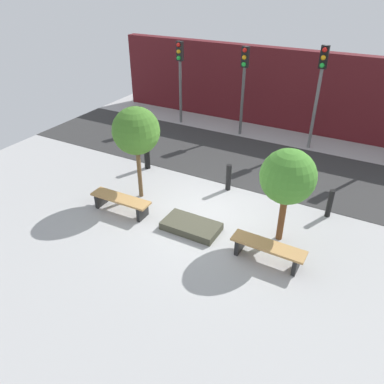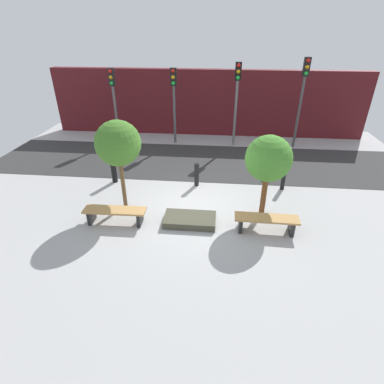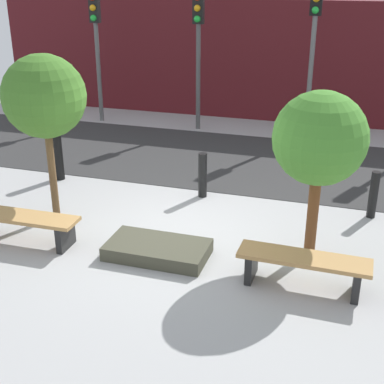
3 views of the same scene
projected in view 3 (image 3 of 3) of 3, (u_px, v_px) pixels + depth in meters
ground_plane at (174, 235)px, 8.83m from camera, size 18.00×18.00×0.00m
road_strip at (230, 160)px, 12.30m from camera, size 18.00×3.97×0.01m
building_facade at (264, 61)px, 15.12m from camera, size 16.20×0.50×3.31m
bench_left at (23, 222)px, 8.49m from camera, size 1.84×0.50×0.47m
bench_right at (303, 265)px, 7.27m from camera, size 1.80×0.50×0.47m
planter_bed at (158, 250)px, 8.15m from camera, size 1.54×0.84×0.21m
tree_behind_left_bench at (44, 97)px, 8.65m from camera, size 1.37×1.37×2.84m
tree_behind_right_bench at (320, 140)px, 7.55m from camera, size 1.36×1.36×2.53m
bollard_far_left at (58, 155)px, 10.98m from camera, size 0.20×0.20×1.05m
bollard_left at (203, 175)px, 10.16m from camera, size 0.17×0.17×0.87m
bollard_center at (373, 195)px, 9.31m from camera, size 0.15×0.15×0.85m
traffic_light_west at (96, 34)px, 14.57m from camera, size 0.28×0.27×3.50m
traffic_light_mid_west at (198, 37)px, 13.75m from camera, size 0.28×0.27×3.54m
traffic_light_mid_east at (314, 33)px, 12.88m from camera, size 0.28×0.27×3.81m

